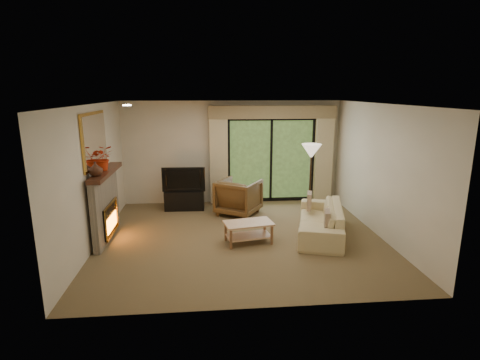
{
  "coord_description": "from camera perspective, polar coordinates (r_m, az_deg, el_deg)",
  "views": [
    {
      "loc": [
        -0.66,
        -6.93,
        2.84
      ],
      "look_at": [
        0.0,
        0.3,
        1.1
      ],
      "focal_mm": 28.0,
      "sensor_mm": 36.0,
      "label": 1
    }
  ],
  "objects": [
    {
      "name": "wall_back",
      "position": [
        9.58,
        -1.21,
        4.22
      ],
      "size": [
        5.0,
        0.0,
        5.0
      ],
      "primitive_type": "plane",
      "rotation": [
        1.57,
        0.0,
        0.0
      ],
      "color": "beige",
      "rests_on": "ground"
    },
    {
      "name": "floor_lamp",
      "position": [
        8.74,
        10.64,
        -0.02
      ],
      "size": [
        0.57,
        0.57,
        1.67
      ],
      "primitive_type": null,
      "rotation": [
        0.0,
        0.0,
        -0.34
      ],
      "color": "beige",
      "rests_on": "floor"
    },
    {
      "name": "wall_right",
      "position": [
        7.88,
        20.56,
        1.33
      ],
      "size": [
        0.0,
        5.0,
        5.0
      ],
      "primitive_type": "plane",
      "rotation": [
        1.57,
        0.0,
        -1.57
      ],
      "color": "beige",
      "rests_on": "ground"
    },
    {
      "name": "cornice",
      "position": [
        9.46,
        4.98,
        10.27
      ],
      "size": [
        3.2,
        0.24,
        0.32
      ],
      "primitive_type": "cube",
      "color": "#947D57",
      "rests_on": "wall_back"
    },
    {
      "name": "mirror",
      "position": [
        7.48,
        -21.24,
        5.72
      ],
      "size": [
        0.07,
        1.45,
        1.02
      ],
      "primitive_type": null,
      "color": "gold",
      "rests_on": "wall_left"
    },
    {
      "name": "ceiling",
      "position": [
        6.97,
        0.23,
        11.5
      ],
      "size": [
        5.5,
        5.5,
        0.0
      ],
      "primitive_type": "plane",
      "rotation": [
        3.14,
        0.0,
        0.0
      ],
      "color": "silver",
      "rests_on": "ground"
    },
    {
      "name": "branches",
      "position": [
        7.48,
        -20.28,
        3.16
      ],
      "size": [
        0.51,
        0.47,
        0.48
      ],
      "primitive_type": "imported",
      "rotation": [
        0.0,
        0.0,
        0.26
      ],
      "color": "red",
      "rests_on": "fireplace"
    },
    {
      "name": "media_console",
      "position": [
        9.27,
        -8.43,
        -2.98
      ],
      "size": [
        0.96,
        0.46,
        0.47
      ],
      "primitive_type": "cube",
      "rotation": [
        0.0,
        0.0,
        -0.03
      ],
      "color": "black",
      "rests_on": "floor"
    },
    {
      "name": "curtain_right",
      "position": [
        9.89,
        12.61,
        3.6
      ],
      "size": [
        0.45,
        0.18,
        2.35
      ],
      "primitive_type": "cube",
      "color": "beige",
      "rests_on": "floor"
    },
    {
      "name": "pillow_far",
      "position": [
        8.23,
        10.51,
        -3.16
      ],
      "size": [
        0.2,
        0.38,
        0.37
      ],
      "primitive_type": "cube",
      "rotation": [
        0.0,
        0.0,
        -0.28
      ],
      "color": "brown",
      "rests_on": "sofa"
    },
    {
      "name": "vase",
      "position": [
        7.06,
        -21.16,
        1.58
      ],
      "size": [
        0.32,
        0.32,
        0.26
      ],
      "primitive_type": "imported",
      "rotation": [
        0.0,
        0.0,
        0.38
      ],
      "color": "#432316",
      "rests_on": "fireplace"
    },
    {
      "name": "sofa",
      "position": [
        7.76,
        12.14,
        -5.9
      ],
      "size": [
        1.37,
        2.24,
        0.61
      ],
      "primitive_type": "imported",
      "rotation": [
        0.0,
        0.0,
        -1.85
      ],
      "color": "#D5C08A",
      "rests_on": "floor"
    },
    {
      "name": "pillow_near",
      "position": [
        7.13,
        13.12,
        -5.94
      ],
      "size": [
        0.18,
        0.36,
        0.35
      ],
      "primitive_type": "cube",
      "rotation": [
        0.0,
        0.0,
        -0.28
      ],
      "color": "brown",
      "rests_on": "sofa"
    },
    {
      "name": "floor",
      "position": [
        7.52,
        0.21,
        -8.71
      ],
      "size": [
        5.5,
        5.5,
        0.0
      ],
      "primitive_type": "plane",
      "color": "brown",
      "rests_on": "ground"
    },
    {
      "name": "sliding_door",
      "position": [
        9.69,
        4.74,
        3.08
      ],
      "size": [
        2.26,
        0.1,
        2.16
      ],
      "primitive_type": null,
      "color": "black",
      "rests_on": "floor"
    },
    {
      "name": "fireplace",
      "position": [
        7.71,
        -19.84,
        -3.59
      ],
      "size": [
        0.24,
        1.7,
        1.37
      ],
      "primitive_type": null,
      "color": "gray",
      "rests_on": "floor"
    },
    {
      "name": "curtain_left",
      "position": [
        9.42,
        -3.26,
        3.43
      ],
      "size": [
        0.45,
        0.18,
        2.35
      ],
      "primitive_type": "cube",
      "color": "beige",
      "rests_on": "floor"
    },
    {
      "name": "armchair",
      "position": [
        8.77,
        -0.22,
        -2.58
      ],
      "size": [
        1.23,
        1.24,
        0.83
      ],
      "primitive_type": "imported",
      "rotation": [
        0.0,
        0.0,
        2.59
      ],
      "color": "brown",
      "rests_on": "floor"
    },
    {
      "name": "wall_front",
      "position": [
        4.74,
        3.11,
        -5.51
      ],
      "size": [
        5.0,
        0.0,
        5.0
      ],
      "primitive_type": "plane",
      "rotation": [
        -1.57,
        0.0,
        0.0
      ],
      "color": "beige",
      "rests_on": "ground"
    },
    {
      "name": "wall_left",
      "position": [
        7.4,
        -21.49,
        0.51
      ],
      "size": [
        0.0,
        5.0,
        5.0
      ],
      "primitive_type": "plane",
      "rotation": [
        1.57,
        0.0,
        1.57
      ],
      "color": "beige",
      "rests_on": "ground"
    },
    {
      "name": "coffee_table",
      "position": [
        7.21,
        1.3,
        -7.98
      ],
      "size": [
        0.98,
        0.65,
        0.41
      ],
      "primitive_type": null,
      "rotation": [
        0.0,
        0.0,
        0.18
      ],
      "color": "#DCAA7F",
      "rests_on": "floor"
    },
    {
      "name": "tv",
      "position": [
        9.14,
        -8.54,
        0.23
      ],
      "size": [
        1.03,
        0.17,
        0.59
      ],
      "primitive_type": "imported",
      "rotation": [
        0.0,
        0.0,
        -0.03
      ],
      "color": "black",
      "rests_on": "media_console"
    }
  ]
}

